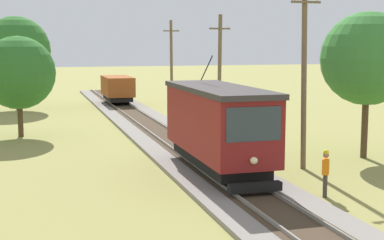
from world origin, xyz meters
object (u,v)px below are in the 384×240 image
(freight_car, at_px, (117,88))
(track_worker, at_px, (326,171))
(utility_pole_near_tram, at_px, (304,73))
(tree_left_near, at_px, (18,73))
(tree_right_near, at_px, (16,50))
(utility_pole_mid, at_px, (220,72))
(tree_right_far, at_px, (367,59))
(red_tram, at_px, (218,125))
(utility_pole_far, at_px, (171,64))

(freight_car, xyz_separation_m, track_worker, (2.68, -32.82, -0.57))
(utility_pole_near_tram, distance_m, tree_left_near, 17.66)
(tree_left_near, bearing_deg, tree_right_near, 91.47)
(utility_pole_mid, distance_m, tree_right_far, 11.17)
(tree_right_near, bearing_deg, tree_left_near, -88.53)
(red_tram, bearing_deg, freight_car, 90.01)
(track_worker, distance_m, tree_left_near, 20.63)
(red_tram, bearing_deg, tree_left_near, 122.85)
(tree_left_near, bearing_deg, utility_pole_mid, -4.47)
(freight_car, distance_m, utility_pole_far, 6.06)
(freight_car, bearing_deg, utility_pole_near_tram, -81.69)
(utility_pole_far, distance_m, tree_right_near, 13.18)
(tree_left_near, xyz_separation_m, tree_right_near, (-0.38, 14.85, 1.16))
(track_worker, xyz_separation_m, tree_left_near, (-10.95, 17.25, 2.89))
(track_worker, relative_size, tree_right_far, 0.25)
(freight_car, height_order, utility_pole_near_tram, utility_pole_near_tram)
(utility_pole_near_tram, bearing_deg, tree_right_far, 17.21)
(utility_pole_mid, xyz_separation_m, tree_left_near, (-12.39, 0.97, 0.05))
(utility_pole_mid, bearing_deg, utility_pole_far, 90.00)
(utility_pole_mid, xyz_separation_m, tree_right_far, (4.02, -10.37, 1.07))
(red_tram, distance_m, tree_left_near, 15.35)
(utility_pole_far, bearing_deg, tree_left_near, -136.42)
(tree_right_far, bearing_deg, red_tram, -169.66)
(utility_pole_near_tram, relative_size, utility_pole_far, 1.11)
(tree_right_near, bearing_deg, track_worker, -70.55)
(utility_pole_mid, relative_size, tree_right_far, 1.04)
(freight_car, bearing_deg, tree_right_far, -73.17)
(tree_left_near, xyz_separation_m, tree_right_far, (16.41, -11.33, 1.02))
(utility_pole_mid, bearing_deg, freight_car, 103.97)
(red_tram, height_order, track_worker, red_tram)
(tree_left_near, bearing_deg, utility_pole_far, 43.58)
(tree_right_near, distance_m, tree_right_far, 31.10)
(utility_pole_near_tram, relative_size, tree_right_far, 1.18)
(tree_left_near, bearing_deg, red_tram, -57.15)
(utility_pole_near_tram, bearing_deg, tree_left_near, 134.56)
(utility_pole_far, xyz_separation_m, track_worker, (-1.43, -29.03, -2.90))
(tree_left_near, bearing_deg, freight_car, 62.03)
(freight_car, distance_m, utility_pole_near_tram, 28.59)
(utility_pole_near_tram, xyz_separation_m, tree_left_near, (-12.39, 12.58, -0.44))
(utility_pole_near_tram, height_order, tree_right_near, utility_pole_near_tram)
(freight_car, distance_m, utility_pole_mid, 17.20)
(utility_pole_mid, distance_m, track_worker, 16.59)
(utility_pole_mid, xyz_separation_m, tree_right_near, (-12.77, 15.82, 1.22))
(tree_right_far, bearing_deg, utility_pole_far, 99.87)
(utility_pole_far, distance_m, track_worker, 29.21)
(red_tram, distance_m, utility_pole_near_tram, 4.63)
(utility_pole_near_tram, xyz_separation_m, track_worker, (-1.43, -4.67, -3.33))
(track_worker, relative_size, tree_left_near, 0.29)
(utility_pole_near_tram, distance_m, utility_pole_mid, 11.62)
(red_tram, xyz_separation_m, freight_car, (-0.00, 28.39, -0.64))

